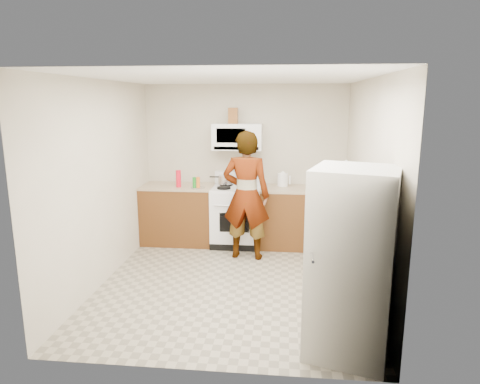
# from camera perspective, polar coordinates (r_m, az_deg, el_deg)

# --- Properties ---
(floor) EXTENTS (3.60, 3.60, 0.00)m
(floor) POSITION_cam_1_polar(r_m,az_deg,el_deg) (5.50, -1.15, -12.00)
(floor) COLOR gray
(floor) RESTS_ON ground
(back_wall) EXTENTS (3.20, 0.02, 2.50)m
(back_wall) POSITION_cam_1_polar(r_m,az_deg,el_deg) (6.88, 0.66, 3.77)
(back_wall) COLOR beige
(back_wall) RESTS_ON floor
(right_wall) EXTENTS (0.02, 3.60, 2.50)m
(right_wall) POSITION_cam_1_polar(r_m,az_deg,el_deg) (5.17, 16.55, 0.47)
(right_wall) COLOR beige
(right_wall) RESTS_ON floor
(cabinet_left) EXTENTS (1.12, 0.62, 0.90)m
(cabinet_left) POSITION_cam_1_polar(r_m,az_deg,el_deg) (6.92, -8.21, -3.06)
(cabinet_left) COLOR #582915
(cabinet_left) RESTS_ON floor
(counter_left) EXTENTS (1.14, 0.64, 0.03)m
(counter_left) POSITION_cam_1_polar(r_m,az_deg,el_deg) (6.82, -8.32, 0.73)
(counter_left) COLOR tan
(counter_left) RESTS_ON cabinet_left
(cabinet_right) EXTENTS (0.80, 0.62, 0.90)m
(cabinet_right) POSITION_cam_1_polar(r_m,az_deg,el_deg) (6.72, 6.20, -3.48)
(cabinet_right) COLOR #582915
(cabinet_right) RESTS_ON floor
(counter_right) EXTENTS (0.82, 0.64, 0.03)m
(counter_right) POSITION_cam_1_polar(r_m,az_deg,el_deg) (6.61, 6.29, 0.43)
(counter_right) COLOR tan
(counter_right) RESTS_ON cabinet_right
(gas_range) EXTENTS (0.76, 0.65, 1.13)m
(gas_range) POSITION_cam_1_polar(r_m,az_deg,el_deg) (6.74, -0.45, -3.04)
(gas_range) COLOR white
(gas_range) RESTS_ON floor
(microwave) EXTENTS (0.76, 0.38, 0.40)m
(microwave) POSITION_cam_1_polar(r_m,az_deg,el_deg) (6.66, -0.34, 7.39)
(microwave) COLOR white
(microwave) RESTS_ON back_wall
(person) EXTENTS (0.71, 0.50, 1.85)m
(person) POSITION_cam_1_polar(r_m,az_deg,el_deg) (6.08, 0.83, -0.47)
(person) COLOR tan
(person) RESTS_ON floor
(fridge) EXTENTS (0.87, 0.87, 1.70)m
(fridge) POSITION_cam_1_polar(r_m,az_deg,el_deg) (3.93, 14.67, -9.16)
(fridge) COLOR silver
(fridge) RESTS_ON floor
(kettle) EXTENTS (0.19, 0.19, 0.20)m
(kettle) POSITION_cam_1_polar(r_m,az_deg,el_deg) (6.71, 5.72, 1.63)
(kettle) COLOR white
(kettle) RESTS_ON counter_right
(jug) EXTENTS (0.14, 0.14, 0.24)m
(jug) POSITION_cam_1_polar(r_m,az_deg,el_deg) (6.60, -0.91, 10.14)
(jug) COLOR brown
(jug) RESTS_ON microwave
(saucepan) EXTENTS (0.28, 0.28, 0.13)m
(saucepan) POSITION_cam_1_polar(r_m,az_deg,el_deg) (6.78, -1.93, 1.65)
(saucepan) COLOR silver
(saucepan) RESTS_ON gas_range
(tray) EXTENTS (0.28, 0.22, 0.05)m
(tray) POSITION_cam_1_polar(r_m,az_deg,el_deg) (6.57, 1.07, 0.76)
(tray) COLOR white
(tray) RESTS_ON gas_range
(bottle_spray) EXTENTS (0.10, 0.10, 0.26)m
(bottle_spray) POSITION_cam_1_polar(r_m,az_deg,el_deg) (6.66, -8.20, 1.77)
(bottle_spray) COLOR red
(bottle_spray) RESTS_ON counter_left
(bottle_hot_sauce) EXTENTS (0.07, 0.07, 0.17)m
(bottle_hot_sauce) POSITION_cam_1_polar(r_m,az_deg,el_deg) (6.55, -5.60, 1.26)
(bottle_hot_sauce) COLOR orange
(bottle_hot_sauce) RESTS_ON counter_left
(bottle_green_cap) EXTENTS (0.07, 0.07, 0.17)m
(bottle_green_cap) POSITION_cam_1_polar(r_m,az_deg,el_deg) (6.57, -6.12, 1.26)
(bottle_green_cap) COLOR #167B1C
(bottle_green_cap) RESTS_ON counter_left
(pot_lid) EXTENTS (0.22, 0.22, 0.01)m
(pot_lid) POSITION_cam_1_polar(r_m,az_deg,el_deg) (6.57, -5.63, 0.57)
(pot_lid) COLOR silver
(pot_lid) RESTS_ON counter_left
(broom) EXTENTS (0.24, 0.24, 1.47)m
(broom) POSITION_cam_1_polar(r_m,az_deg,el_deg) (6.09, 14.47, -2.58)
(broom) COLOR white
(broom) RESTS_ON floor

